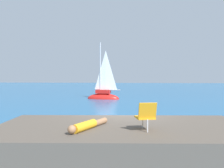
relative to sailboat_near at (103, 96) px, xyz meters
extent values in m
plane|color=#236093|center=(3.06, -14.17, -0.36)|extent=(160.00, 160.00, 0.00)
cube|color=brown|center=(3.28, -16.91, 0.09)|extent=(8.03, 4.37, 0.91)
cube|color=brown|center=(4.27, -14.55, -0.36)|extent=(0.97, 0.95, 0.51)
cube|color=brown|center=(4.64, -15.03, -0.36)|extent=(0.97, 1.04, 0.59)
ellipsoid|color=red|center=(-0.02, 0.00, -0.36)|extent=(3.64, 1.58, 1.21)
cube|color=red|center=(-0.02, 0.00, 0.44)|extent=(1.63, 1.01, 0.40)
cylinder|color=#B7B7BC|center=(-0.35, 0.04, 3.00)|extent=(0.13, 0.13, 5.52)
cylinder|color=#B2B2B7|center=(0.75, -0.08, 0.63)|extent=(2.21, 0.34, 0.11)
pyramid|color=white|center=(0.27, -0.03, 2.78)|extent=(1.76, 0.25, 4.19)
cylinder|color=gold|center=(2.26, -17.62, 0.66)|extent=(0.56, 0.92, 0.24)
cylinder|color=#9E704C|center=(2.54, -16.93, 0.63)|extent=(0.43, 0.72, 0.18)
sphere|color=#9E704C|center=(2.05, -18.13, 0.68)|extent=(0.22, 0.22, 0.22)
cube|color=orange|center=(3.91, -17.39, 0.89)|extent=(0.59, 0.62, 0.04)
cube|color=orange|center=(3.98, -17.64, 1.12)|extent=(0.50, 0.27, 0.45)
cylinder|color=silver|center=(3.86, -17.19, 0.72)|extent=(0.04, 0.04, 0.35)
cylinder|color=silver|center=(3.98, -17.64, 0.72)|extent=(0.04, 0.04, 0.35)
camera|label=1|loc=(3.72, -23.53, 2.02)|focal=35.27mm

